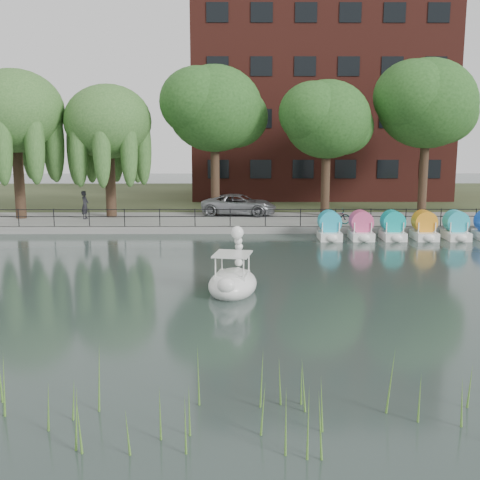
{
  "coord_description": "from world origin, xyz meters",
  "views": [
    {
      "loc": [
        0.34,
        -20.52,
        5.83
      ],
      "look_at": [
        0.5,
        4.0,
        1.3
      ],
      "focal_mm": 45.0,
      "sensor_mm": 36.0,
      "label": 1
    }
  ],
  "objects_px": {
    "bicycle": "(335,216)",
    "pedestrian": "(85,203)",
    "minivan": "(239,203)",
    "swan_boat": "(233,279)"
  },
  "relations": [
    {
      "from": "minivan",
      "to": "pedestrian",
      "type": "bearing_deg",
      "value": 109.75
    },
    {
      "from": "minivan",
      "to": "swan_boat",
      "type": "bearing_deg",
      "value": -171.54
    },
    {
      "from": "minivan",
      "to": "pedestrian",
      "type": "xyz_separation_m",
      "value": [
        -9.46,
        -1.71,
        0.23
      ]
    },
    {
      "from": "minivan",
      "to": "swan_boat",
      "type": "distance_m",
      "value": 17.25
    },
    {
      "from": "pedestrian",
      "to": "swan_boat",
      "type": "bearing_deg",
      "value": -142.27
    },
    {
      "from": "pedestrian",
      "to": "minivan",
      "type": "bearing_deg",
      "value": -72.53
    },
    {
      "from": "pedestrian",
      "to": "swan_boat",
      "type": "distance_m",
      "value": 18.04
    },
    {
      "from": "bicycle",
      "to": "pedestrian",
      "type": "relative_size",
      "value": 0.87
    },
    {
      "from": "minivan",
      "to": "bicycle",
      "type": "xyz_separation_m",
      "value": [
        5.56,
        -3.94,
        -0.26
      ]
    },
    {
      "from": "bicycle",
      "to": "pedestrian",
      "type": "bearing_deg",
      "value": 78.68
    }
  ]
}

